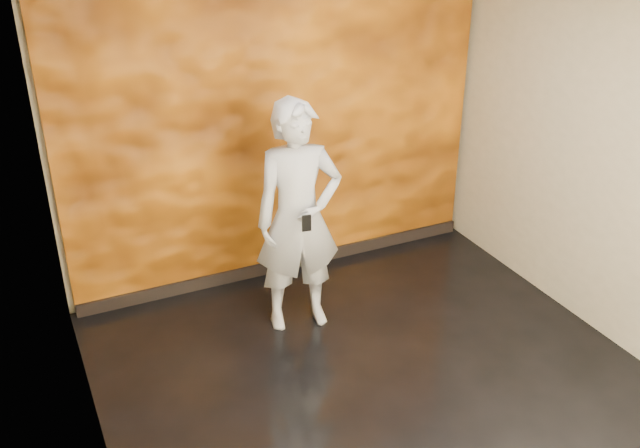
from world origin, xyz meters
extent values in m
cube|color=black|center=(0.00, 0.00, -0.01)|extent=(4.00, 4.00, 0.01)
cube|color=tan|center=(0.00, 2.00, 1.40)|extent=(4.00, 0.02, 2.80)
cube|color=tan|center=(0.00, -2.00, 1.40)|extent=(4.00, 0.02, 2.80)
cube|color=tan|center=(-2.00, 0.00, 1.40)|extent=(0.02, 4.00, 2.80)
cube|color=tan|center=(2.00, 0.00, 1.40)|extent=(0.02, 4.00, 2.80)
cube|color=white|center=(0.00, 0.00, 2.80)|extent=(4.00, 4.00, 0.01)
cube|color=orange|center=(0.00, 1.96, 1.38)|extent=(3.90, 0.06, 2.75)
cube|color=black|center=(0.00, 1.92, 0.06)|extent=(3.90, 0.04, 0.12)
imported|color=#A1A5B2|center=(-0.21, 1.06, 0.98)|extent=(0.77, 0.57, 1.96)
cube|color=black|center=(-0.27, 0.76, 1.08)|extent=(0.07, 0.02, 0.13)
camera|label=1|loc=(-2.23, -3.66, 3.48)|focal=40.00mm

